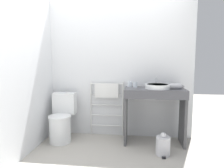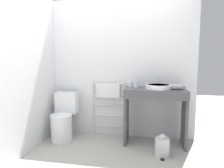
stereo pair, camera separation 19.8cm
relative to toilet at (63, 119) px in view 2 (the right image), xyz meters
name	(u,v)px [view 2 (the right image)]	position (x,y,z in m)	size (l,w,h in m)	color
wall_back	(119,68)	(0.89, 0.41, 0.85)	(2.60, 0.12, 2.39)	silver
wall_side	(33,70)	(-0.35, -0.27, 0.85)	(0.12, 1.88, 2.39)	silver
toilet	(63,119)	(0.00, 0.00, 0.00)	(0.38, 0.52, 0.79)	white
towel_radiator	(108,97)	(0.71, 0.31, 0.36)	(0.60, 0.06, 0.97)	silver
vanity_counter	(155,107)	(1.51, 0.07, 0.26)	(0.94, 0.48, 0.90)	#4C4C51
sink_basin	(158,87)	(1.56, 0.05, 0.59)	(0.39, 0.39, 0.07)	white
faucet	(158,81)	(1.56, 0.27, 0.65)	(0.02, 0.10, 0.15)	silver
cup_near_wall	(131,84)	(1.12, 0.24, 0.60)	(0.08, 0.08, 0.09)	silver
cup_near_edge	(136,85)	(1.21, 0.18, 0.60)	(0.07, 0.07, 0.09)	silver
hair_dryer	(178,87)	(1.84, 0.05, 0.59)	(0.23, 0.17, 0.09)	#B7B7BC
trash_bin	(162,147)	(1.61, -0.33, -0.20)	(0.20, 0.23, 0.33)	silver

